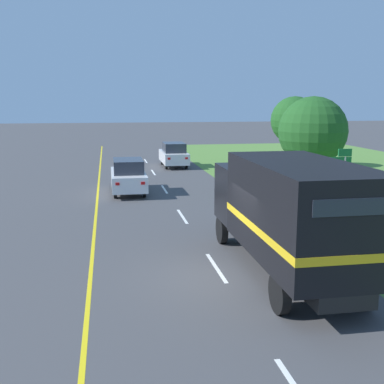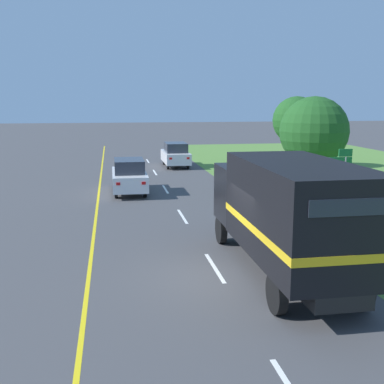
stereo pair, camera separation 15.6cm
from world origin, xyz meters
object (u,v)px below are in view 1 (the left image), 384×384
Objects in this scene: lead_car_white_ahead at (174,154)px; horse_trailer_truck at (288,211)px; lead_car_white at (128,176)px; highway_sign at (331,174)px; roadside_tree_near at (313,131)px; roadside_tree_mid at (294,120)px.

horse_trailer_truck is at bearing -90.01° from lead_car_white_ahead.
lead_car_white is 10.89m from highway_sign.
roadside_tree_near is 9.99m from roadside_tree_mid.
horse_trailer_truck is at bearing -112.10° from roadside_tree_mid.
roadside_tree_near is (1.76, 5.95, 1.41)m from highway_sign.
horse_trailer_truck reaches higher than lead_car_white_ahead.
horse_trailer_truck is 7.66m from highway_sign.
lead_car_white is 1.02× the size of lead_car_white_ahead.
roadside_tree_near is (9.96, -1.15, 2.36)m from lead_car_white.
lead_car_white is at bearing 173.42° from roadside_tree_near.
roadside_tree_near reaches higher than highway_sign.
roadside_tree_near is at bearing -106.21° from roadside_tree_mid.
horse_trailer_truck is 1.48× the size of roadside_tree_mid.
lead_car_white_ahead is at bearing 104.10° from highway_sign.
lead_car_white is 10.85m from lead_car_white_ahead.
roadside_tree_near reaches higher than horse_trailer_truck.
lead_car_white_ahead is (3.88, 10.13, -0.01)m from lead_car_white.
highway_sign is 6.37m from roadside_tree_near.
roadside_tree_mid reaches higher than highway_sign.
highway_sign reaches higher than lead_car_white.
lead_car_white_ahead is at bearing 169.23° from roadside_tree_mid.
highway_sign is at bearing -40.88° from lead_car_white.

